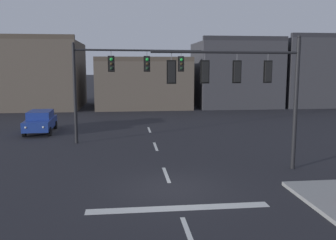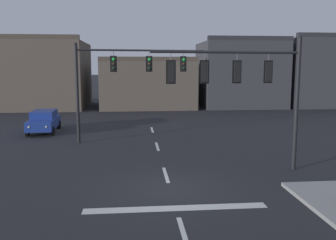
# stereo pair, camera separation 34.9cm
# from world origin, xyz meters

# --- Properties ---
(ground_plane) EXTENTS (400.00, 400.00, 0.00)m
(ground_plane) POSITION_xyz_m (0.00, 0.00, 0.00)
(ground_plane) COLOR #232328
(stop_bar_paint) EXTENTS (6.40, 0.50, 0.01)m
(stop_bar_paint) POSITION_xyz_m (0.00, -2.00, 0.00)
(stop_bar_paint) COLOR silver
(stop_bar_paint) RESTS_ON ground
(lane_centreline) EXTENTS (0.16, 26.40, 0.01)m
(lane_centreline) POSITION_xyz_m (0.00, 2.00, 0.00)
(lane_centreline) COLOR silver
(lane_centreline) RESTS_ON ground
(signal_mast_near_side) EXTENTS (6.96, 0.81, 6.31)m
(signal_mast_near_side) POSITION_xyz_m (3.71, 2.13, 4.26)
(signal_mast_near_side) COLOR black
(signal_mast_near_side) RESTS_ON ground
(signal_mast_far_side) EXTENTS (8.36, 1.20, 6.36)m
(signal_mast_far_side) POSITION_xyz_m (-2.16, 9.93, 4.49)
(signal_mast_far_side) COLOR black
(signal_mast_far_side) RESTS_ON ground
(car_lot_nearside) EXTENTS (2.06, 4.52, 1.61)m
(car_lot_nearside) POSITION_xyz_m (-8.08, 13.78, 0.86)
(car_lot_nearside) COLOR navy
(car_lot_nearside) RESTS_ON ground
(building_row) EXTENTS (45.99, 13.10, 8.58)m
(building_row) POSITION_xyz_m (6.87, 31.38, 3.72)
(building_row) COLOR brown
(building_row) RESTS_ON ground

